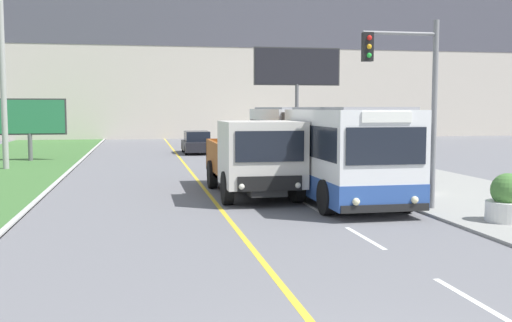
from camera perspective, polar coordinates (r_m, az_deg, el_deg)
The scene contains 11 objects.
apartment_block_background at distance 62.63m, azimuth -9.01°, elevation 13.87°, with size 80.00×8.04×25.21m.
city_bus at distance 21.94m, azimuth 5.64°, elevation 1.25°, with size 2.66×13.02×3.02m.
dump_truck at distance 19.67m, azimuth 0.01°, elevation 0.17°, with size 2.53×6.82×2.57m.
car_distant at distance 39.59m, azimuth -5.65°, elevation 1.74°, with size 1.80×4.30×1.45m.
utility_pole_far at distance 31.50m, azimuth -23.03°, elevation 9.05°, with size 1.80×0.28×10.66m.
traffic_light_mast at distance 17.71m, azimuth 14.71°, elevation 6.59°, with size 2.28×0.32×5.48m.
billboard_large at distance 39.53m, azimuth 3.94°, elevation 8.59°, with size 5.75×0.24×6.90m.
billboard_small at distance 35.79m, azimuth -20.79°, elevation 3.84°, with size 4.00×0.24×3.51m.
planter_round_near at distance 16.68m, azimuth 22.84°, elevation -3.47°, with size 1.08×1.08×1.25m.
planter_round_second at distance 21.15m, azimuth 15.08°, elevation -1.42°, with size 1.19×1.19×1.33m.
planter_round_third at distance 25.83m, azimuth 9.78°, elevation -0.20°, with size 1.07×1.07×1.28m.
Camera 1 is at (-2.31, -5.08, 3.00)m, focal length 42.00 mm.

